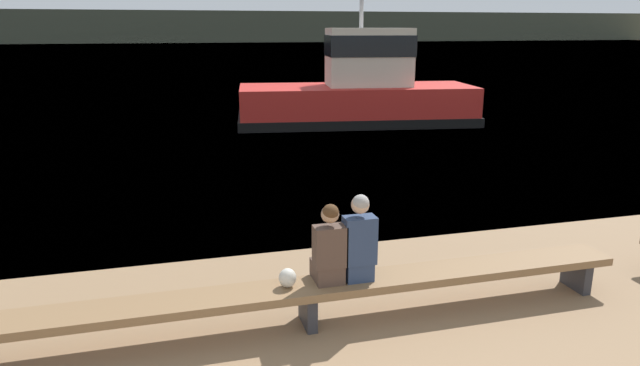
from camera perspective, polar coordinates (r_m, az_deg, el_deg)
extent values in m
plane|color=#426B8E|center=(128.14, -15.14, 13.35)|extent=(240.00, 240.00, 0.00)
cube|color=#424738|center=(135.41, -15.27, 14.85)|extent=(600.00, 12.00, 6.77)
cube|color=brown|center=(6.64, -1.24, -10.56)|extent=(7.92, 0.54, 0.10)
cube|color=#2D2D33|center=(8.34, 24.25, -8.30)|extent=(0.12, 0.46, 0.40)
cube|color=#2D2D33|center=(6.76, -1.23, -12.47)|extent=(0.12, 0.46, 0.40)
cube|color=#4C382D|center=(6.72, 0.72, -8.79)|extent=(0.32, 0.42, 0.22)
cube|color=#4C382D|center=(6.48, 1.00, -6.35)|extent=(0.37, 0.22, 0.48)
sphere|color=tan|center=(6.35, 1.01, -3.14)|extent=(0.20, 0.20, 0.20)
sphere|color=#472D19|center=(6.33, 1.05, -2.96)|extent=(0.19, 0.19, 0.19)
cube|color=navy|center=(6.81, 3.61, -8.46)|extent=(0.32, 0.42, 0.22)
cube|color=navy|center=(6.57, 3.97, -5.72)|extent=(0.37, 0.22, 0.56)
sphere|color=tan|center=(6.43, 4.04, -2.18)|extent=(0.21, 0.21, 0.21)
sphere|color=gray|center=(6.41, 4.09, -2.00)|extent=(0.19, 0.19, 0.19)
ellipsoid|color=beige|center=(6.55, -3.27, -9.45)|extent=(0.20, 0.19, 0.22)
cube|color=red|center=(20.57, 3.66, 7.82)|extent=(8.55, 4.08, 1.34)
cube|color=black|center=(20.64, 3.63, 6.42)|extent=(8.73, 4.22, 0.32)
cube|color=beige|center=(20.49, 4.89, 12.43)|extent=(3.10, 2.15, 1.98)
cube|color=black|center=(20.48, 4.92, 13.53)|extent=(3.17, 2.22, 0.71)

